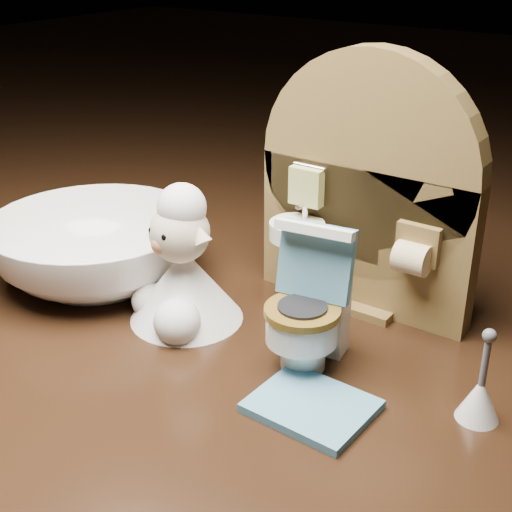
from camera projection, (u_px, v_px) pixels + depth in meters
The scene contains 6 objects.
backdrop_panel at pixel (365, 201), 0.40m from camera, with size 0.13×0.05×0.15m.
toy_toilet at pixel (310, 313), 0.36m from camera, with size 0.04×0.05×0.08m.
bath_mat at pixel (312, 406), 0.33m from camera, with size 0.05×0.04×0.00m, color #508DAE.
toilet_brush at pixel (480, 396), 0.32m from camera, with size 0.02×0.02×0.05m.
plush_lamb at pixel (182, 274), 0.40m from camera, with size 0.07×0.07×0.08m.
ceramic_bowl at pixel (96, 249), 0.45m from camera, with size 0.13×0.13×0.04m, color white.
Camera 1 is at (0.16, -0.28, 0.21)m, focal length 50.00 mm.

